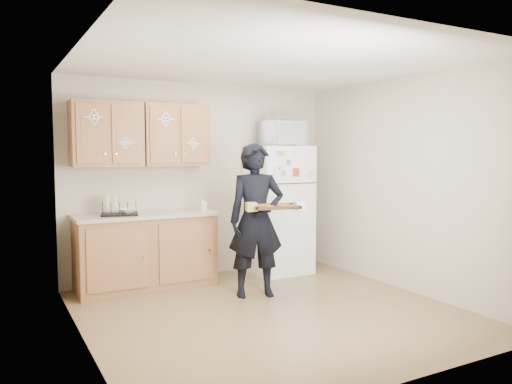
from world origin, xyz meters
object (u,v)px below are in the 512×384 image
Objects in this scene: refrigerator at (278,209)px; microwave at (281,134)px; dish_rack at (119,208)px; person at (256,220)px; baking_tray at (276,207)px.

refrigerator is 2.91× the size of microwave.
person is at bearing -33.15° from dish_rack.
microwave reaches higher than baking_tray.
dish_rack is (-1.31, 0.86, 0.12)m from person.
microwave is at bearing 60.48° from person.
dish_rack is at bearing 156.63° from baking_tray.
baking_tray is (-0.72, -1.14, 0.18)m from refrigerator.
microwave is at bearing 72.06° from baking_tray.
refrigerator is 4.17× the size of dish_rack.
refrigerator reaches higher than dish_rack.
refrigerator is at bearing 119.23° from microwave.
microwave reaches higher than dish_rack.
baking_tray is 1.17× the size of dish_rack.
microwave reaches higher than refrigerator.
microwave is at bearing -1.50° from dish_rack.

